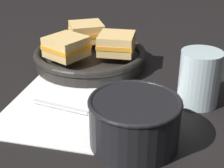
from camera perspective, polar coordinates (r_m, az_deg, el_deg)
ground_plane at (r=0.66m, az=-2.42°, el=-4.65°), size 4.00×4.00×0.00m
napkin at (r=0.66m, az=-4.74°, el=-4.28°), size 0.34×0.30×0.00m
soup_bowl at (r=0.55m, az=3.76°, el=-5.84°), size 0.15×0.15×0.08m
spoon at (r=0.64m, az=-3.65°, el=-4.93°), size 0.18×0.03×0.01m
skillet at (r=0.85m, az=-3.62°, el=4.48°), size 0.28×0.28×0.04m
sandwich_near_left at (r=0.81m, az=0.75°, el=6.75°), size 0.10×0.10×0.05m
sandwich_near_right at (r=0.90m, az=-4.26°, el=8.64°), size 0.12×0.12×0.05m
sandwich_far_left at (r=0.80m, az=-7.61°, el=6.18°), size 0.10×0.10×0.05m
drinking_glass at (r=0.68m, az=14.34°, el=0.94°), size 0.08×0.08×0.11m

